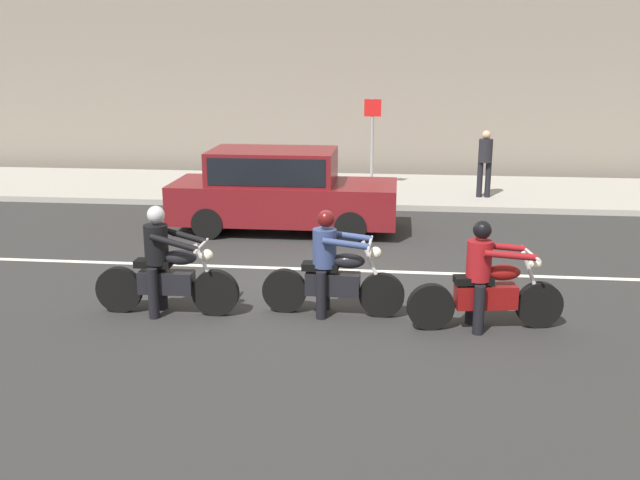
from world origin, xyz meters
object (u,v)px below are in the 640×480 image
parked_sedan_maroon (280,190)px  street_sign_post (372,134)px  motorcycle_with_rider_denim_blue (332,272)px  motorcycle_with_rider_black_leather (165,270)px  motorcycle_with_rider_crimson (486,285)px  pedestrian_bystander (485,159)px

parked_sedan_maroon → street_sign_post: bearing=68.0°
motorcycle_with_rider_denim_blue → motorcycle_with_rider_black_leather: bearing=-174.4°
parked_sedan_maroon → motorcycle_with_rider_black_leather: bearing=-99.5°
motorcycle_with_rider_crimson → motorcycle_with_rider_denim_blue: 2.15m
motorcycle_with_rider_black_leather → parked_sedan_maroon: parked_sedan_maroon is taller
motorcycle_with_rider_crimson → pedestrian_bystander: (0.90, 8.57, 0.48)m
motorcycle_with_rider_denim_blue → pedestrian_bystander: bearing=69.8°
street_sign_post → pedestrian_bystander: 2.99m
motorcycle_with_rider_black_leather → pedestrian_bystander: size_ratio=1.27×
motorcycle_with_rider_black_leather → parked_sedan_maroon: bearing=80.5°
motorcycle_with_rider_crimson → parked_sedan_maroon: bearing=125.5°
motorcycle_with_rider_denim_blue → parked_sedan_maroon: parked_sedan_maroon is taller
motorcycle_with_rider_crimson → motorcycle_with_rider_denim_blue: (-2.13, 0.32, 0.01)m
motorcycle_with_rider_black_leather → motorcycle_with_rider_crimson: motorcycle_with_rider_black_leather is taller
motorcycle_with_rider_black_leather → pedestrian_bystander: pedestrian_bystander is taller
motorcycle_with_rider_black_leather → motorcycle_with_rider_crimson: bearing=-1.1°
pedestrian_bystander → motorcycle_with_rider_black_leather: bearing=-122.6°
pedestrian_bystander → street_sign_post: bearing=162.7°
motorcycle_with_rider_black_leather → motorcycle_with_rider_denim_blue: 2.40m
motorcycle_with_rider_crimson → street_sign_post: bearing=101.5°
street_sign_post → pedestrian_bystander: bearing=-17.3°
parked_sedan_maroon → motorcycle_with_rider_denim_blue: bearing=-72.3°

